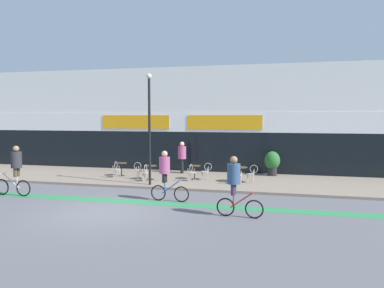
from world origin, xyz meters
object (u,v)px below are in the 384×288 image
object	(u,v)px
cafe_chair_2_near	(192,171)
cyclist_2	(166,172)
cafe_chair_3_side	(252,172)
lamp_post	(149,121)
bistro_table_3	(240,171)
cafe_chair_3_near	(238,174)
cafe_chair_1_side	(139,169)
bistro_table_0	(121,167)
cafe_chair_0_near	(117,168)
cyclist_1	(235,181)
bistro_table_1	(150,170)
cafe_chair_1_near	(146,172)
pedestrian_near_end	(182,154)
cafe_chair_2_side	(206,170)
bistro_table_2	(195,170)
planter_pot	(272,162)
cyclist_0	(15,167)

from	to	relation	value
cafe_chair_2_near	cyclist_2	world-z (taller)	cyclist_2
cafe_chair_3_side	lamp_post	xyz separation A→B (m)	(-4.81, -1.77, 2.59)
bistro_table_3	cafe_chair_3_near	xyz separation A→B (m)	(-0.00, -0.63, -0.04)
cafe_chair_1_side	lamp_post	world-z (taller)	lamp_post
bistro_table_0	cafe_chair_0_near	world-z (taller)	cafe_chair_0_near
cafe_chair_3_near	cyclist_1	distance (m)	5.67
bistro_table_1	cafe_chair_3_near	distance (m)	4.68
cafe_chair_1_near	pedestrian_near_end	xyz separation A→B (m)	(1.00, 3.26, 0.58)
cafe_chair_1_near	cafe_chair_1_side	bearing A→B (deg)	41.65
cafe_chair_0_near	cafe_chair_2_near	distance (m)	4.26
cafe_chair_0_near	cafe_chair_3_near	world-z (taller)	same
cyclist_1	lamp_post	bearing A→B (deg)	140.86
cafe_chair_2_side	cafe_chair_3_side	world-z (taller)	same
cyclist_1	bistro_table_2	bearing A→B (deg)	118.72
cyclist_1	cafe_chair_1_near	bearing A→B (deg)	139.08
bistro_table_1	planter_pot	xyz separation A→B (m)	(6.21, 2.99, 0.22)
cafe_chair_2_near	cafe_chair_3_near	bearing A→B (deg)	-91.05
bistro_table_2	pedestrian_near_end	xyz separation A→B (m)	(-1.25, 1.98, 0.58)
cafe_chair_3_side	pedestrian_near_end	size ratio (longest dim) A/B	0.49
cyclist_2	cyclist_1	bearing A→B (deg)	-27.53
cyclist_2	cafe_chair_2_side	bearing A→B (deg)	83.96
cyclist_1	bistro_table_3	bearing A→B (deg)	99.29
cafe_chair_3_side	cafe_chair_2_side	bearing A→B (deg)	-6.76
bistro_table_2	bistro_table_3	size ratio (longest dim) A/B	0.93
cafe_chair_0_near	lamp_post	distance (m)	3.91
cafe_chair_1_near	cafe_chair_3_near	distance (m)	4.68
cafe_chair_3_near	cyclist_1	world-z (taller)	cyclist_1
cafe_chair_2_near	cafe_chair_1_side	bearing A→B (deg)	95.91
cafe_chair_2_near	cyclist_0	xyz separation A→B (m)	(-6.69, -4.77, 0.63)
bistro_table_1	cafe_chair_3_side	xyz separation A→B (m)	(5.30, 0.38, -0.02)
bistro_table_1	cafe_chair_2_side	xyz separation A→B (m)	(2.88, 0.65, -0.02)
cafe_chair_3_near	cyclist_0	world-z (taller)	cyclist_0
cafe_chair_3_side	cafe_chair_2_near	bearing A→B (deg)	6.31
cafe_chair_3_side	cyclist_0	size ratio (longest dim) A/B	0.41
bistro_table_2	cafe_chair_2_side	bearing A→B (deg)	0.15
bistro_table_2	cyclist_1	distance (m)	7.19
pedestrian_near_end	cafe_chair_1_side	bearing A→B (deg)	-130.31
bistro_table_3	cafe_chair_1_near	world-z (taller)	cafe_chair_1_near
cyclist_1	pedestrian_near_end	xyz separation A→B (m)	(-4.24, 8.49, -0.03)
cafe_chair_2_near	cafe_chair_3_side	world-z (taller)	same
planter_pot	cyclist_2	bearing A→B (deg)	-119.46
cafe_chair_1_side	cyclist_1	xyz separation A→B (m)	(5.87, -5.85, 0.62)
bistro_table_0	bistro_table_2	xyz separation A→B (m)	(4.27, -0.12, 0.00)
bistro_table_2	cafe_chair_1_side	size ratio (longest dim) A/B	0.82
cafe_chair_2_near	planter_pot	distance (m)	4.95
bistro_table_2	planter_pot	xyz separation A→B (m)	(3.95, 2.34, 0.24)
cafe_chair_3_near	cyclist_2	distance (m)	4.63
cafe_chair_2_side	cyclist_2	world-z (taller)	cyclist_2
bistro_table_0	bistro_table_3	distance (m)	6.70
bistro_table_3	cyclist_1	xyz separation A→B (m)	(0.58, -6.23, 0.58)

